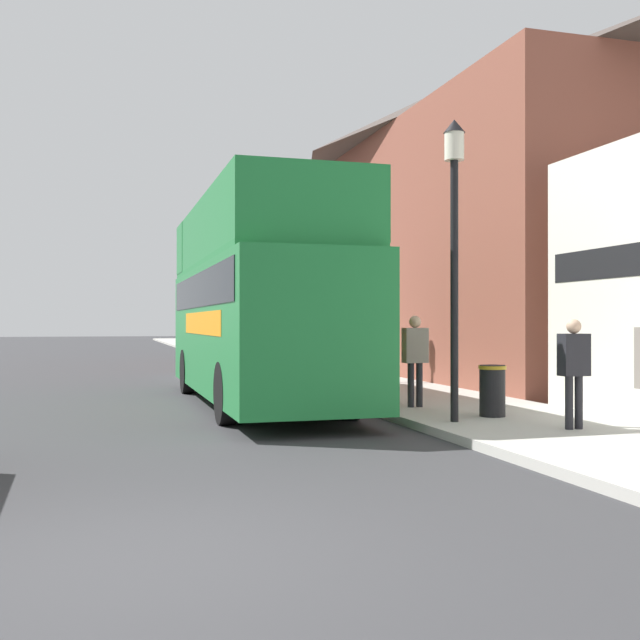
% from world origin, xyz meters
% --- Properties ---
extents(ground_plane, '(144.00, 144.00, 0.00)m').
position_xyz_m(ground_plane, '(0.00, 21.00, 0.00)').
color(ground_plane, '#333335').
extents(sidewalk, '(3.57, 108.00, 0.14)m').
position_xyz_m(sidewalk, '(6.37, 18.00, 0.07)').
color(sidewalk, '#ADAAA3').
rests_on(sidewalk, ground_plane).
extents(brick_terrace_rear, '(6.00, 24.01, 10.12)m').
position_xyz_m(brick_terrace_rear, '(11.15, 20.11, 5.06)').
color(brick_terrace_rear, brown).
rests_on(brick_terrace_rear, ground_plane).
extents(tour_bus, '(2.54, 9.89, 4.27)m').
position_xyz_m(tour_bus, '(2.83, 10.11, 1.90)').
color(tour_bus, '#1E7A38').
rests_on(tour_bus, ground_plane).
extents(parked_car_ahead_of_bus, '(1.88, 3.97, 1.45)m').
position_xyz_m(parked_car_ahead_of_bus, '(3.43, 18.16, 0.69)').
color(parked_car_ahead_of_bus, silver).
rests_on(parked_car_ahead_of_bus, ground_plane).
extents(pedestrian_second, '(0.44, 0.24, 1.67)m').
position_xyz_m(pedestrian_second, '(6.54, 4.13, 1.14)').
color(pedestrian_second, '#232328').
rests_on(pedestrian_second, sidewalk).
extents(pedestrian_third, '(0.46, 0.25, 1.74)m').
position_xyz_m(pedestrian_third, '(5.42, 7.55, 1.19)').
color(pedestrian_third, '#232328').
rests_on(pedestrian_third, sidewalk).
extents(lamp_post_nearest, '(0.35, 0.35, 4.93)m').
position_xyz_m(lamp_post_nearest, '(5.19, 5.43, 3.52)').
color(lamp_post_nearest, black).
rests_on(lamp_post_nearest, sidewalk).
extents(lamp_post_second, '(0.35, 0.35, 4.84)m').
position_xyz_m(lamp_post_second, '(5.23, 14.43, 3.47)').
color(lamp_post_second, black).
rests_on(lamp_post_second, sidewalk).
extents(litter_bin, '(0.48, 0.48, 0.88)m').
position_xyz_m(litter_bin, '(6.13, 5.87, 0.61)').
color(litter_bin, black).
rests_on(litter_bin, sidewalk).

